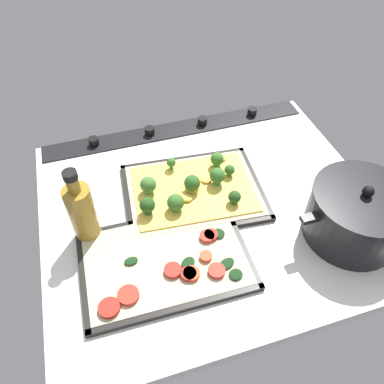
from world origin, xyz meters
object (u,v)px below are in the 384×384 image
object	(u,v)px
broccoli_pizza	(192,189)
veggie_pizza_back	(167,261)
baking_tray_back	(165,261)
cooking_pot	(357,215)
baking_tray_front	(193,193)
oil_bottle	(82,212)

from	to	relation	value
broccoli_pizza	veggie_pizza_back	size ratio (longest dim) A/B	0.99
baking_tray_back	cooking_pot	world-z (taller)	cooking_pot
baking_tray_front	broccoli_pizza	distance (cm)	1.81
veggie_pizza_back	broccoli_pizza	bearing A→B (deg)	-121.56
baking_tray_back	baking_tray_front	bearing A→B (deg)	-124.17
broccoli_pizza	oil_bottle	distance (cm)	27.03
baking_tray_back	cooking_pot	distance (cm)	42.61
baking_tray_back	oil_bottle	size ratio (longest dim) A/B	1.82
veggie_pizza_back	oil_bottle	size ratio (longest dim) A/B	1.70
baking_tray_front	cooking_pot	distance (cm)	37.80
cooking_pot	oil_bottle	size ratio (longest dim) A/B	1.43
broccoli_pizza	veggie_pizza_back	xyz separation A→B (cm)	(10.88, 17.71, -1.01)
oil_bottle	baking_tray_front	bearing A→B (deg)	-168.70
broccoli_pizza	baking_tray_back	bearing A→B (deg)	56.60
baking_tray_front	baking_tray_back	bearing A→B (deg)	55.83
baking_tray_front	veggie_pizza_back	xyz separation A→B (cm)	(11.33, 17.89, 0.74)
veggie_pizza_back	cooking_pot	world-z (taller)	cooking_pot
veggie_pizza_back	baking_tray_back	bearing A→B (deg)	-63.18
oil_bottle	baking_tray_back	bearing A→B (deg)	140.81
oil_bottle	veggie_pizza_back	bearing A→B (deg)	139.89
baking_tray_back	veggie_pizza_back	bearing A→B (deg)	116.82
baking_tray_front	veggie_pizza_back	distance (cm)	21.19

